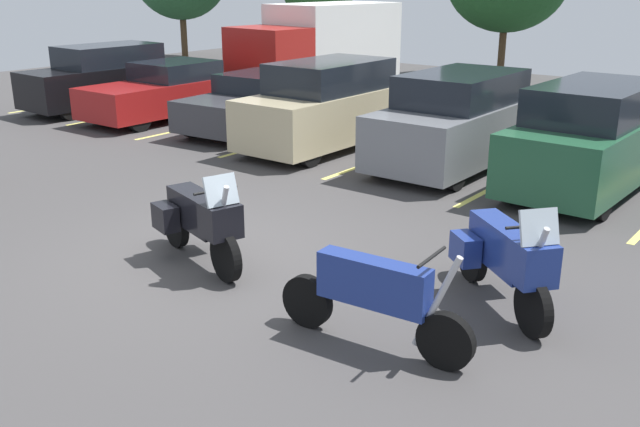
% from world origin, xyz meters
% --- Properties ---
extents(ground, '(44.00, 44.00, 0.10)m').
position_xyz_m(ground, '(0.00, 0.00, -0.05)').
color(ground, '#423F3F').
extents(motorcycle_touring, '(2.17, 1.07, 1.43)m').
position_xyz_m(motorcycle_touring, '(0.08, -0.27, 0.67)').
color(motorcycle_touring, black).
rests_on(motorcycle_touring, ground).
extents(motorcycle_second, '(2.31, 0.62, 1.26)m').
position_xyz_m(motorcycle_second, '(3.24, -0.73, 0.60)').
color(motorcycle_second, black).
rests_on(motorcycle_second, ground).
extents(motorcycle_third, '(1.82, 1.50, 1.47)m').
position_xyz_m(motorcycle_third, '(3.96, 0.98, 0.68)').
color(motorcycle_third, black).
rests_on(motorcycle_third, ground).
extents(parking_stripes, '(23.37, 4.69, 0.01)m').
position_xyz_m(parking_stripes, '(-1.23, 6.53, 0.00)').
color(parking_stripes, '#EAE066').
rests_on(parking_stripes, ground).
extents(car_black, '(1.98, 4.78, 1.89)m').
position_xyz_m(car_black, '(-11.17, 6.41, 0.93)').
color(car_black, black).
rests_on(car_black, ground).
extents(car_red, '(1.94, 4.81, 1.55)m').
position_xyz_m(car_red, '(-8.59, 6.60, 0.75)').
color(car_red, maroon).
rests_on(car_red, ground).
extents(car_charcoal, '(2.11, 4.34, 1.46)m').
position_xyz_m(car_charcoal, '(-5.45, 6.80, 0.71)').
color(car_charcoal, '#38383D').
rests_on(car_charcoal, ground).
extents(car_champagne, '(1.86, 4.28, 1.99)m').
position_xyz_m(car_champagne, '(-2.86, 6.34, 0.99)').
color(car_champagne, '#C1B289').
rests_on(car_champagne, ground).
extents(car_grey, '(1.94, 4.23, 1.95)m').
position_xyz_m(car_grey, '(0.32, 6.63, 0.97)').
color(car_grey, slate).
rests_on(car_grey, ground).
extents(car_green, '(1.94, 4.45, 1.98)m').
position_xyz_m(car_green, '(3.09, 6.63, 0.99)').
color(car_green, '#235638').
rests_on(car_green, ground).
extents(box_truck, '(2.94, 6.29, 2.95)m').
position_xyz_m(box_truck, '(-7.88, 12.66, 1.55)').
color(box_truck, '#A51E19').
rests_on(box_truck, ground).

